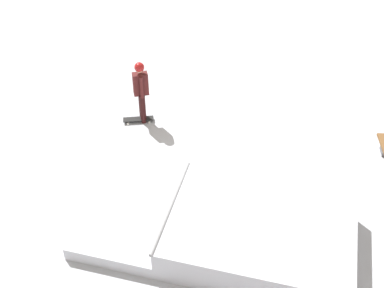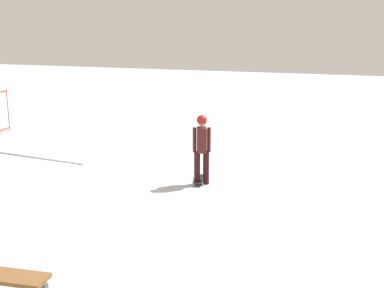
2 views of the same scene
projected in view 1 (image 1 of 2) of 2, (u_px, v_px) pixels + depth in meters
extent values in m
plane|color=#B2B7C1|center=(223.00, 193.00, 11.34)|extent=(60.00, 60.00, 0.00)
cube|color=silver|center=(259.00, 234.00, 9.94)|extent=(3.88, 3.01, 0.70)
cube|color=silver|center=(131.00, 216.00, 10.60)|extent=(2.09, 2.79, 0.30)
cylinder|color=gray|center=(171.00, 205.00, 10.08)|extent=(0.39, 2.59, 0.08)
cylinder|color=black|center=(142.00, 105.00, 13.30)|extent=(0.15, 0.15, 0.82)
cylinder|color=black|center=(143.00, 109.00, 13.13)|extent=(0.15, 0.15, 0.82)
cube|color=#4C1919|center=(141.00, 84.00, 12.77)|extent=(0.43, 0.34, 0.60)
cylinder|color=#4C1919|center=(140.00, 80.00, 12.90)|extent=(0.09, 0.09, 0.60)
cylinder|color=#4C1919|center=(142.00, 87.00, 12.64)|extent=(0.09, 0.09, 0.60)
sphere|color=tan|center=(139.00, 68.00, 12.48)|extent=(0.22, 0.22, 0.22)
sphere|color=#A51919|center=(139.00, 67.00, 12.46)|extent=(0.25, 0.25, 0.25)
cube|color=black|center=(138.00, 119.00, 13.36)|extent=(0.82, 0.39, 0.02)
cylinder|color=silver|center=(149.00, 117.00, 13.51)|extent=(0.06, 0.04, 0.06)
cylinder|color=silver|center=(149.00, 122.00, 13.33)|extent=(0.06, 0.04, 0.06)
cylinder|color=silver|center=(128.00, 119.00, 13.46)|extent=(0.06, 0.04, 0.06)
cylinder|color=silver|center=(128.00, 124.00, 13.28)|extent=(0.06, 0.04, 0.06)
cube|color=#4C4C51|center=(384.00, 146.00, 12.29)|extent=(0.08, 0.36, 0.42)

